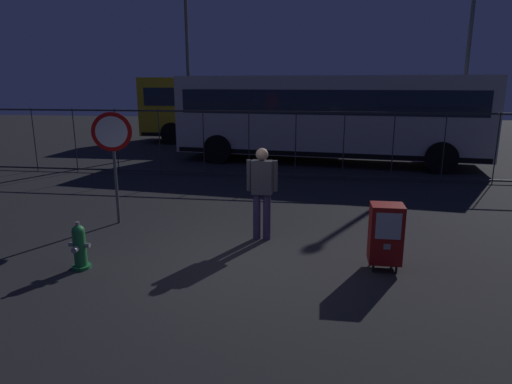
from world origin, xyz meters
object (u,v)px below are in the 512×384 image
object	(u,v)px
bus_far	(255,106)
stop_sign	(113,145)
newspaper_box_primary	(386,233)
pedestrian	(262,188)
street_light_near_right	(188,59)
street_light_near_left	(470,35)
fire_hydrant	(80,247)
bus_near	(328,114)

from	to	relation	value
bus_far	stop_sign	bearing A→B (deg)	-93.68
newspaper_box_primary	pedestrian	world-z (taller)	pedestrian
street_light_near_right	pedestrian	bearing A→B (deg)	-67.47
pedestrian	street_light_near_left	distance (m)	12.89
newspaper_box_primary	street_light_near_left	xyz separation A→B (m)	(4.35, 11.71, 3.90)
fire_hydrant	newspaper_box_primary	world-z (taller)	newspaper_box_primary
bus_near	street_light_near_left	world-z (taller)	street_light_near_left
fire_hydrant	newspaper_box_primary	distance (m)	4.64
newspaper_box_primary	street_light_near_left	bearing A→B (deg)	69.64
newspaper_box_primary	bus_near	xyz separation A→B (m)	(-0.76, 9.48, 1.14)
stop_sign	bus_far	xyz separation A→B (m)	(0.94, 12.84, 0.11)
bus_far	street_light_near_left	xyz separation A→B (m)	(8.43, -2.74, 2.77)
bus_far	street_light_near_left	distance (m)	9.29
newspaper_box_primary	street_light_near_left	world-z (taller)	street_light_near_left
fire_hydrant	pedestrian	size ratio (longest dim) A/B	0.45
bus_far	pedestrian	bearing A→B (deg)	-80.73
street_light_near_left	street_light_near_right	world-z (taller)	street_light_near_left
pedestrian	bus_far	bearing A→B (deg)	98.77
street_light_near_right	bus_near	bearing A→B (deg)	-21.89
stop_sign	fire_hydrant	bearing A→B (deg)	-79.16
fire_hydrant	bus_near	world-z (taller)	bus_near
fire_hydrant	bus_near	xyz separation A→B (m)	(3.83, 10.11, 1.36)
pedestrian	street_light_near_right	xyz separation A→B (m)	(-4.44, 10.70, 2.76)
bus_near	street_light_near_right	world-z (taller)	street_light_near_right
newspaper_box_primary	pedestrian	xyz separation A→B (m)	(-2.02, 1.07, 0.38)
street_light_near_left	fire_hydrant	bearing A→B (deg)	-125.90
fire_hydrant	bus_far	distance (m)	15.16
pedestrian	bus_far	distance (m)	13.56
newspaper_box_primary	pedestrian	bearing A→B (deg)	152.09
fire_hydrant	street_light_near_right	bearing A→B (deg)	98.55
pedestrian	bus_near	bearing A→B (deg)	81.52
bus_far	street_light_near_right	bearing A→B (deg)	-130.93
bus_near	street_light_near_left	bearing A→B (deg)	30.23
bus_far	street_light_near_left	size ratio (longest dim) A/B	1.35
stop_sign	street_light_near_left	size ratio (longest dim) A/B	0.29
bus_near	street_light_near_right	bearing A→B (deg)	164.74
stop_sign	pedestrian	world-z (taller)	stop_sign
pedestrian	street_light_near_left	bearing A→B (deg)	59.12
street_light_near_left	bus_far	bearing A→B (deg)	161.99
bus_near	bus_far	world-z (taller)	same
fire_hydrant	street_light_near_left	distance (m)	15.79
street_light_near_left	newspaper_box_primary	bearing A→B (deg)	-110.36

